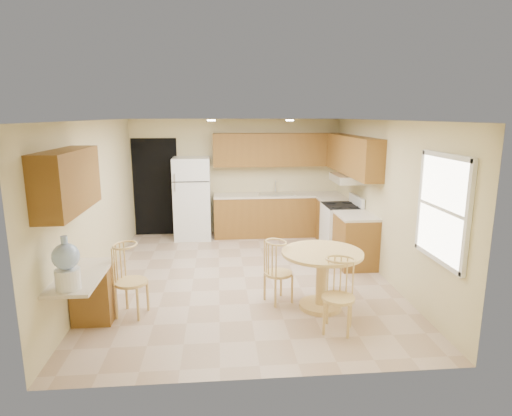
{
  "coord_description": "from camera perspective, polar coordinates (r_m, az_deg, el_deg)",
  "views": [
    {
      "loc": [
        -0.39,
        -6.54,
        2.58
      ],
      "look_at": [
        0.21,
        0.3,
        1.08
      ],
      "focal_mm": 30.0,
      "sensor_mm": 36.0,
      "label": 1
    }
  ],
  "objects": [
    {
      "name": "desk_pedestal",
      "position": [
        5.89,
        -20.87,
        -10.66
      ],
      "size": [
        0.48,
        0.42,
        0.72
      ],
      "primitive_type": "cube",
      "color": "brown",
      "rests_on": "floor"
    },
    {
      "name": "wall_back",
      "position": [
        9.39,
        -2.62,
        4.15
      ],
      "size": [
        4.5,
        0.02,
        2.5
      ],
      "primitive_type": "cube",
      "color": "beige",
      "rests_on": "floor"
    },
    {
      "name": "wall_front",
      "position": [
        4.03,
        0.79,
        -6.92
      ],
      "size": [
        4.5,
        0.02,
        2.5
      ],
      "primitive_type": "cube",
      "color": "beige",
      "rests_on": "floor"
    },
    {
      "name": "doorway",
      "position": [
        9.49,
        -13.23,
        2.71
      ],
      "size": [
        0.9,
        0.02,
        2.1
      ],
      "primitive_type": "cube",
      "color": "black",
      "rests_on": "floor"
    },
    {
      "name": "base_cab_right_a",
      "position": [
        8.97,
        10.24,
        -1.72
      ],
      "size": [
        0.6,
        0.59,
        0.87
      ],
      "primitive_type": "cube",
      "color": "brown",
      "rests_on": "floor"
    },
    {
      "name": "stove",
      "position": [
        8.33,
        11.29,
        -2.61
      ],
      "size": [
        0.65,
        0.76,
        1.09
      ],
      "color": "white",
      "rests_on": "floor"
    },
    {
      "name": "wall_left",
      "position": [
        6.92,
        -20.53,
        0.46
      ],
      "size": [
        0.02,
        5.5,
        2.5
      ],
      "primitive_type": "cube",
      "color": "beige",
      "rests_on": "floor"
    },
    {
      "name": "base_cab_right_b",
      "position": [
        7.63,
        13.08,
        -4.35
      ],
      "size": [
        0.6,
        0.8,
        0.87
      ],
      "primitive_type": "cube",
      "color": "brown",
      "rests_on": "floor"
    },
    {
      "name": "can_light_a",
      "position": [
        7.74,
        -5.98,
        11.55
      ],
      "size": [
        0.14,
        0.14,
        0.02
      ],
      "primitive_type": "cylinder",
      "color": "white",
      "rests_on": "ceiling"
    },
    {
      "name": "floor",
      "position": [
        7.04,
        -1.54,
        -9.2
      ],
      "size": [
        5.5,
        5.5,
        0.0
      ],
      "primitive_type": "plane",
      "color": "tan",
      "rests_on": "ground"
    },
    {
      "name": "can_light_b",
      "position": [
        7.84,
        4.52,
        11.58
      ],
      "size": [
        0.14,
        0.14,
        0.02
      ],
      "primitive_type": "cylinder",
      "color": "white",
      "rests_on": "ceiling"
    },
    {
      "name": "dining_table",
      "position": [
        5.87,
        8.74,
        -8.33
      ],
      "size": [
        1.08,
        1.08,
        0.8
      ],
      "rotation": [
        0.0,
        0.0,
        0.21
      ],
      "color": "#DEB86F",
      "rests_on": "floor"
    },
    {
      "name": "wall_right",
      "position": [
        7.17,
        16.66,
        1.11
      ],
      "size": [
        0.02,
        5.5,
        2.5
      ],
      "primitive_type": "cube",
      "color": "beige",
      "rests_on": "floor"
    },
    {
      "name": "counter_back",
      "position": [
        9.23,
        2.92,
        1.74
      ],
      "size": [
        2.75,
        0.63,
        0.04
      ],
      "primitive_type": "cube",
      "color": "beige",
      "rests_on": "base_cab_back"
    },
    {
      "name": "water_crock",
      "position": [
        4.95,
        -23.94,
        -6.99
      ],
      "size": [
        0.28,
        0.28,
        0.58
      ],
      "color": "white",
      "rests_on": "desk_top"
    },
    {
      "name": "chair_desk",
      "position": [
        5.73,
        -16.58,
        -8.61
      ],
      "size": [
        0.42,
        0.55,
        0.95
      ],
      "rotation": [
        0.0,
        0.0,
        -1.83
      ],
      "color": "#DEB86F",
      "rests_on": "floor"
    },
    {
      "name": "desk_top",
      "position": [
        5.41,
        -22.26,
        -8.38
      ],
      "size": [
        0.5,
        1.2,
        0.04
      ],
      "primitive_type": "cube",
      "color": "beige",
      "rests_on": "desk_pedestal"
    },
    {
      "name": "window",
      "position": [
        5.47,
        23.65,
        -0.09
      ],
      "size": [
        0.06,
        1.12,
        1.3
      ],
      "color": "white",
      "rests_on": "wall_right"
    },
    {
      "name": "sink",
      "position": [
        9.22,
        2.77,
        1.88
      ],
      "size": [
        0.78,
        0.44,
        0.01
      ],
      "primitive_type": "cube",
      "color": "silver",
      "rests_on": "counter_back"
    },
    {
      "name": "upper_cab_left",
      "position": [
        5.27,
        -23.8,
        3.32
      ],
      "size": [
        0.33,
        1.4,
        0.7
      ],
      "primitive_type": "cube",
      "color": "brown",
      "rests_on": "wall_left"
    },
    {
      "name": "ceiling",
      "position": [
        6.55,
        -1.66,
        11.62
      ],
      "size": [
        4.5,
        5.5,
        0.02
      ],
      "primitive_type": "cube",
      "color": "white",
      "rests_on": "wall_back"
    },
    {
      "name": "range_hood",
      "position": [
        8.16,
        12.07,
        3.87
      ],
      "size": [
        0.5,
        0.76,
        0.14
      ],
      "primitive_type": "cube",
      "color": "silver",
      "rests_on": "upper_cab_right"
    },
    {
      "name": "counter_right_a",
      "position": [
        8.87,
        10.35,
        1.13
      ],
      "size": [
        0.63,
        0.59,
        0.04
      ],
      "primitive_type": "cube",
      "color": "beige",
      "rests_on": "base_cab_right_a"
    },
    {
      "name": "counter_right_b",
      "position": [
        7.51,
        13.25,
        -1.02
      ],
      "size": [
        0.63,
        0.8,
        0.04
      ],
      "primitive_type": "cube",
      "color": "beige",
      "rests_on": "base_cab_right_b"
    },
    {
      "name": "chair_table_b",
      "position": [
        5.21,
        11.23,
        -10.85
      ],
      "size": [
        0.4,
        0.44,
        0.9
      ],
      "rotation": [
        0.0,
        0.0,
        2.76
      ],
      "color": "#DEB86F",
      "rests_on": "floor"
    },
    {
      "name": "upper_cab_right",
      "position": [
        8.16,
        12.72,
        6.89
      ],
      "size": [
        0.33,
        2.42,
        0.7
      ],
      "primitive_type": "cube",
      "color": "brown",
      "rests_on": "wall_right"
    },
    {
      "name": "base_cab_back",
      "position": [
        9.32,
        2.89,
        -1.01
      ],
      "size": [
        2.75,
        0.6,
        0.87
      ],
      "primitive_type": "cube",
      "color": "brown",
      "rests_on": "floor"
    },
    {
      "name": "chair_table_a",
      "position": [
        5.91,
        3.13,
        -7.91
      ],
      "size": [
        0.39,
        0.5,
        0.88
      ],
      "rotation": [
        0.0,
        0.0,
        -1.12
      ],
      "color": "#DEB86F",
      "rests_on": "floor"
    },
    {
      "name": "upper_cab_back",
      "position": [
        9.24,
        2.87,
        7.76
      ],
      "size": [
        2.75,
        0.33,
        0.7
      ],
      "primitive_type": "cube",
      "color": "brown",
      "rests_on": "wall_back"
    },
    {
      "name": "refrigerator",
      "position": [
        9.12,
        -8.48,
        1.3
      ],
      "size": [
        0.76,
        0.74,
        1.72
      ],
      "color": "white",
      "rests_on": "floor"
    }
  ]
}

